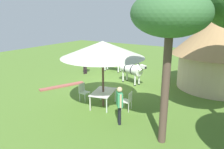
% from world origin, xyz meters
% --- Properties ---
extents(ground_plane, '(36.00, 36.00, 0.00)m').
position_xyz_m(ground_plane, '(0.00, 0.00, 0.00)').
color(ground_plane, '#51772D').
extents(thatched_hut, '(5.46, 5.46, 4.54)m').
position_xyz_m(thatched_hut, '(-2.75, 5.39, 2.49)').
color(thatched_hut, beige).
rests_on(thatched_hut, ground_plane).
extents(shade_umbrella, '(3.87, 3.87, 3.16)m').
position_xyz_m(shade_umbrella, '(3.11, 1.20, 2.78)').
color(shade_umbrella, brown).
rests_on(shade_umbrella, ground_plane).
extents(patio_dining_table, '(1.65, 1.27, 0.74)m').
position_xyz_m(patio_dining_table, '(3.11, 1.20, 0.66)').
color(patio_dining_table, silver).
rests_on(patio_dining_table, ground_plane).
extents(patio_chair_west_end, '(0.45, 0.43, 0.90)m').
position_xyz_m(patio_chair_west_end, '(3.08, -0.07, 0.52)').
color(patio_chair_west_end, silver).
rests_on(patio_chair_west_end, ground_plane).
extents(patio_chair_near_hut, '(0.50, 0.48, 0.90)m').
position_xyz_m(patio_chair_near_hut, '(2.92, 2.45, 0.52)').
color(patio_chair_near_hut, silver).
rests_on(patio_chair_near_hut, ground_plane).
extents(guest_beside_umbrella, '(0.45, 0.43, 1.59)m').
position_xyz_m(guest_beside_umbrella, '(4.24, 2.76, 0.96)').
color(guest_beside_umbrella, black).
rests_on(guest_beside_umbrella, ground_plane).
extents(standing_watcher, '(0.55, 0.39, 1.68)m').
position_xyz_m(standing_watcher, '(-1.03, -3.31, 1.01)').
color(standing_watcher, black).
rests_on(standing_watcher, ground_plane).
extents(zebra_nearest_camera, '(1.07, 2.05, 1.47)m').
position_xyz_m(zebra_nearest_camera, '(-0.82, 0.70, 0.93)').
color(zebra_nearest_camera, silver).
rests_on(zebra_nearest_camera, ground_plane).
extents(zebra_by_umbrella, '(0.78, 2.26, 1.56)m').
position_xyz_m(zebra_by_umbrella, '(-2.78, -2.01, 1.02)').
color(zebra_by_umbrella, silver).
rests_on(zebra_by_umbrella, ground_plane).
extents(acacia_tree_left_background, '(2.42, 2.42, 5.06)m').
position_xyz_m(acacia_tree_left_background, '(4.52, 4.66, 4.27)').
color(acacia_tree_left_background, brown).
rests_on(acacia_tree_left_background, ground_plane).
extents(brick_patio_kerb, '(2.71, 1.45, 0.08)m').
position_xyz_m(brick_patio_kerb, '(2.06, -2.60, 0.04)').
color(brick_patio_kerb, '#A2534A').
rests_on(brick_patio_kerb, ground_plane).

